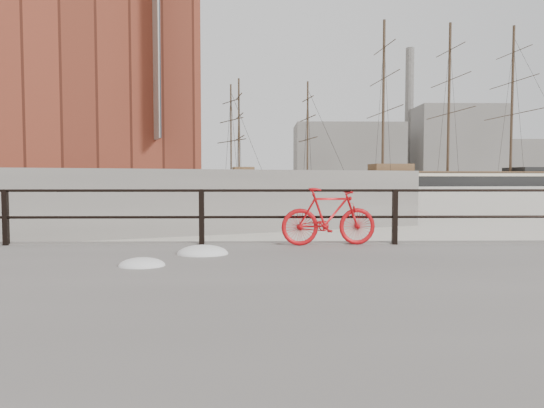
% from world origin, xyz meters
% --- Properties ---
extents(far_quay, '(78.44, 148.07, 1.80)m').
position_xyz_m(far_quay, '(-40.00, 72.00, 0.90)').
color(far_quay, gray).
rests_on(far_quay, ground).
extents(bicycle, '(1.73, 0.45, 1.03)m').
position_xyz_m(bicycle, '(-4.72, -0.25, 0.87)').
color(bicycle, red).
rests_on(bicycle, promenade).
extents(barque_black, '(63.70, 27.09, 34.85)m').
position_xyz_m(barque_black, '(32.42, 91.01, 0.00)').
color(barque_black, black).
rests_on(barque_black, ground).
extents(schooner_mid, '(27.78, 15.87, 19.05)m').
position_xyz_m(schooner_mid, '(-4.05, 73.47, 0.00)').
color(schooner_mid, silver).
rests_on(schooner_mid, ground).
extents(schooner_left, '(28.01, 22.74, 19.32)m').
position_xyz_m(schooner_left, '(-16.72, 76.25, 0.00)').
color(schooner_left, beige).
rests_on(schooner_left, ground).
extents(workboat_near, '(11.74, 8.73, 7.00)m').
position_xyz_m(workboat_near, '(-28.82, 33.83, 0.00)').
color(workboat_near, black).
rests_on(workboat_near, ground).
extents(workboat_far, '(10.63, 3.95, 7.00)m').
position_xyz_m(workboat_far, '(-29.09, 41.12, 0.00)').
color(workboat_far, black).
rests_on(workboat_far, ground).
extents(apartment_terracotta, '(24.16, 21.40, 20.20)m').
position_xyz_m(apartment_terracotta, '(-21.25, 20.26, 11.90)').
color(apartment_terracotta, maroon).
rests_on(apartment_terracotta, far_quay).
extents(apartment_mustard, '(26.02, 22.15, 22.20)m').
position_xyz_m(apartment_mustard, '(-29.49, 40.65, 12.90)').
color(apartment_mustard, gold).
rests_on(apartment_mustard, far_quay).
extents(apartment_cream, '(24.16, 21.40, 21.20)m').
position_xyz_m(apartment_cream, '(-38.11, 61.98, 12.40)').
color(apartment_cream, beige).
rests_on(apartment_cream, far_quay).
extents(apartment_grey, '(26.02, 22.15, 23.20)m').
position_xyz_m(apartment_grey, '(-46.35, 82.38, 13.40)').
color(apartment_grey, '#9B9B96').
rests_on(apartment_grey, far_quay).
extents(apartment_brick, '(27.87, 22.90, 21.20)m').
position_xyz_m(apartment_brick, '(-54.97, 103.70, 12.40)').
color(apartment_brick, brown).
rests_on(apartment_brick, far_quay).
extents(industrial_west, '(32.00, 18.00, 18.00)m').
position_xyz_m(industrial_west, '(20.00, 140.00, 9.00)').
color(industrial_west, gray).
rests_on(industrial_west, ground).
extents(industrial_mid, '(26.00, 20.00, 24.00)m').
position_xyz_m(industrial_mid, '(55.00, 145.00, 12.00)').
color(industrial_mid, gray).
rests_on(industrial_mid, ground).
extents(industrial_east, '(20.00, 16.00, 14.00)m').
position_xyz_m(industrial_east, '(78.00, 150.00, 7.00)').
color(industrial_east, gray).
rests_on(industrial_east, ground).
extents(smokestack, '(2.80, 2.80, 44.00)m').
position_xyz_m(smokestack, '(42.00, 150.00, 22.00)').
color(smokestack, gray).
rests_on(smokestack, ground).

